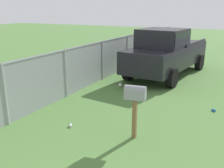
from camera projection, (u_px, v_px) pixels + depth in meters
name	position (u px, v px, depth m)	size (l,w,h in m)	color
mailbox	(135.00, 97.00, 5.80)	(0.27, 0.50, 1.27)	brown
pickup_truck	(166.00, 51.00, 11.35)	(5.58, 2.65, 2.09)	black
fence_section	(116.00, 54.00, 11.86)	(17.63, 0.07, 1.63)	#9EA3A8
litter_bag_midfield_b	(120.00, 85.00, 9.97)	(0.14, 0.14, 0.14)	silver
litter_can_near_hydrant	(214.00, 110.00, 7.60)	(0.07, 0.07, 0.12)	blue
litter_can_by_mailbox	(70.00, 125.00, 6.61)	(0.07, 0.07, 0.12)	silver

